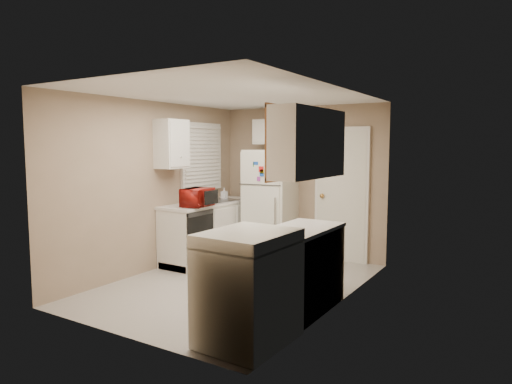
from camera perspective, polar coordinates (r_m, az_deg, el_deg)
The scene contains 19 objects.
floor at distance 6.00m, azimuth -2.56°, elevation -11.40°, with size 3.80×3.80×0.00m, color beige.
ceiling at distance 5.77m, azimuth -2.67°, elevation 12.01°, with size 3.80×3.80×0.00m, color white.
wall_left at distance 6.65m, azimuth -12.63°, elevation 0.70°, with size 3.80×3.80×0.00m, color gray.
wall_right at distance 5.11m, azimuth 10.47°, elevation -0.75°, with size 3.80×3.80×0.00m, color gray.
wall_back at distance 7.41m, azimuth 5.70°, elevation 1.31°, with size 2.80×2.80×0.00m, color gray.
wall_front at distance 4.34m, azimuth -16.89°, elevation -2.06°, with size 2.80×2.80×0.00m, color gray.
left_counter at distance 7.23m, azimuth -5.78°, elevation -4.79°, with size 0.60×1.80×0.90m, color silver.
dishwasher at distance 6.59m, azimuth -6.96°, elevation -5.50°, with size 0.03×0.58×0.72m, color black.
sink at distance 7.29m, azimuth -5.10°, elevation -1.44°, with size 0.54×0.74×0.16m, color gray.
microwave at distance 6.62m, azimuth -7.33°, elevation -0.53°, with size 0.27×0.48×0.32m, color maroon.
soap_bottle at distance 7.55m, azimuth -4.00°, elevation -0.11°, with size 0.08×0.09×0.19m, color silver.
window_blinds at distance 7.39m, azimuth -6.77°, elevation 4.40°, with size 0.10×0.98×1.08m, color silver.
upper_cabinet_left at distance 6.68m, azimuth -10.50°, elevation 5.92°, with size 0.30×0.45×0.70m, color silver.
refrigerator at distance 7.32m, azimuth 1.88°, elevation -1.42°, with size 0.70×0.68×1.71m, color silver.
cabinet_over_fridge at distance 7.44m, azimuth 2.45°, elevation 7.52°, with size 0.70×0.30×0.40m, color silver.
interior_door at distance 7.11m, azimuth 10.62°, elevation -0.40°, with size 0.86×0.06×2.08m, color silver.
right_counter at distance 4.67m, azimuth 3.17°, elevation -10.69°, with size 0.60×2.00×0.90m, color silver.
stove at distance 4.17m, azimuth -0.97°, elevation -11.79°, with size 0.69×0.85×1.03m, color silver.
upper_cabinet_right at distance 4.68m, azimuth 6.65°, elevation 6.07°, with size 0.30×1.20×0.70m, color silver.
Camera 1 is at (3.23, -4.74, 1.77)m, focal length 32.00 mm.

